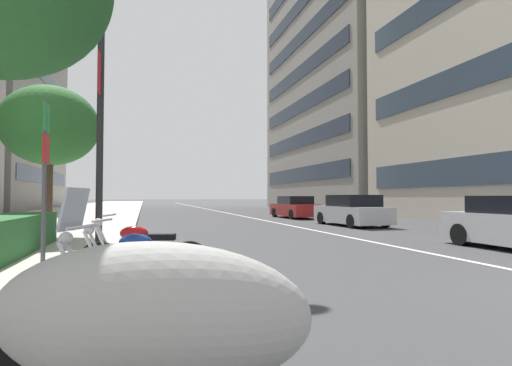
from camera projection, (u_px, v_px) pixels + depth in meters
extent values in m
cube|color=#B2ADA3|center=(76.00, 214.00, 30.53)|extent=(160.00, 9.39, 0.15)
cube|color=silver|center=(217.00, 211.00, 38.52)|extent=(110.00, 0.16, 0.01)
ellipsoid|color=#9E9E99|center=(150.00, 316.00, 2.65)|extent=(1.44, 2.28, 0.98)
cylinder|color=black|center=(24.00, 359.00, 2.68)|extent=(0.30, 0.60, 0.60)
cylinder|color=black|center=(67.00, 302.00, 4.05)|extent=(0.33, 0.65, 0.64)
cylinder|color=silver|center=(67.00, 302.00, 4.05)|extent=(0.23, 0.35, 0.32)
cylinder|color=black|center=(218.00, 305.00, 3.94)|extent=(0.33, 0.65, 0.64)
cylinder|color=silver|center=(218.00, 305.00, 3.94)|extent=(0.23, 0.35, 0.32)
cube|color=silver|center=(141.00, 305.00, 3.99)|extent=(0.37, 0.45, 0.28)
cube|color=black|center=(159.00, 263.00, 3.99)|extent=(0.42, 0.68, 0.10)
ellipsoid|color=navy|center=(125.00, 257.00, 4.02)|extent=(0.38, 0.51, 0.24)
cylinder|color=silver|center=(71.00, 273.00, 3.98)|extent=(0.15, 0.31, 0.64)
cylinder|color=silver|center=(78.00, 270.00, 4.12)|extent=(0.15, 0.31, 0.64)
cylinder|color=silver|center=(83.00, 227.00, 4.06)|extent=(0.58, 0.24, 0.04)
sphere|color=silver|center=(66.00, 239.00, 4.07)|extent=(0.14, 0.14, 0.14)
cube|color=#B2BCC6|center=(74.00, 209.00, 4.08)|extent=(0.45, 0.26, 0.44)
cylinder|color=silver|center=(172.00, 313.00, 4.11)|extent=(0.32, 0.68, 0.16)
cylinder|color=black|center=(90.00, 277.00, 5.40)|extent=(0.30, 0.63, 0.62)
cylinder|color=silver|center=(90.00, 277.00, 5.40)|extent=(0.22, 0.33, 0.31)
cylinder|color=black|center=(206.00, 277.00, 5.34)|extent=(0.30, 0.63, 0.62)
cylinder|color=silver|center=(206.00, 277.00, 5.34)|extent=(0.22, 0.33, 0.31)
cube|color=silver|center=(148.00, 278.00, 5.37)|extent=(0.36, 0.44, 0.28)
cube|color=black|center=(161.00, 247.00, 5.37)|extent=(0.40, 0.68, 0.10)
ellipsoid|color=navy|center=(136.00, 243.00, 5.39)|extent=(0.37, 0.51, 0.24)
cylinder|color=silver|center=(94.00, 255.00, 5.33)|extent=(0.14, 0.32, 0.64)
cylinder|color=silver|center=(98.00, 253.00, 5.47)|extent=(0.14, 0.32, 0.64)
cylinder|color=silver|center=(102.00, 220.00, 5.42)|extent=(0.58, 0.22, 0.04)
sphere|color=silver|center=(89.00, 229.00, 5.42)|extent=(0.14, 0.14, 0.14)
cylinder|color=silver|center=(171.00, 284.00, 5.49)|extent=(0.29, 0.68, 0.16)
cylinder|color=black|center=(99.00, 262.00, 6.52)|extent=(0.27, 0.66, 0.65)
cylinder|color=silver|center=(99.00, 262.00, 6.52)|extent=(0.20, 0.35, 0.33)
cylinder|color=black|center=(189.00, 261.00, 6.57)|extent=(0.27, 0.66, 0.65)
cylinder|color=silver|center=(189.00, 261.00, 6.57)|extent=(0.20, 0.35, 0.33)
cube|color=silver|center=(144.00, 262.00, 6.55)|extent=(0.34, 0.43, 0.28)
cube|color=black|center=(156.00, 237.00, 6.57)|extent=(0.36, 0.67, 0.10)
ellipsoid|color=#AD1116|center=(134.00, 233.00, 6.56)|extent=(0.34, 0.50, 0.24)
cylinder|color=silver|center=(103.00, 243.00, 6.46)|extent=(0.12, 0.32, 0.64)
cylinder|color=silver|center=(106.00, 242.00, 6.60)|extent=(0.12, 0.32, 0.64)
cylinder|color=silver|center=(109.00, 215.00, 6.55)|extent=(0.59, 0.18, 0.04)
sphere|color=silver|center=(98.00, 222.00, 6.54)|extent=(0.14, 0.14, 0.14)
cylinder|color=silver|center=(163.00, 268.00, 6.69)|extent=(0.25, 0.69, 0.16)
cylinder|color=black|center=(461.00, 235.00, 11.35)|extent=(0.62, 0.23, 0.62)
cylinder|color=black|center=(508.00, 233.00, 11.78)|extent=(0.62, 0.23, 0.62)
cube|color=#B7B7BC|center=(351.00, 214.00, 19.10)|extent=(4.43, 2.01, 0.78)
cube|color=black|center=(353.00, 201.00, 18.97)|extent=(2.38, 1.79, 0.54)
cylinder|color=black|center=(322.00, 218.00, 20.21)|extent=(0.63, 0.24, 0.62)
cylinder|color=black|center=(351.00, 217.00, 20.72)|extent=(0.63, 0.24, 0.62)
cylinder|color=black|center=(352.00, 221.00, 17.46)|extent=(0.63, 0.24, 0.62)
cylinder|color=black|center=(385.00, 221.00, 17.98)|extent=(0.63, 0.24, 0.62)
cube|color=maroon|center=(295.00, 210.00, 26.05)|extent=(4.63, 1.96, 0.76)
cube|color=black|center=(295.00, 200.00, 26.00)|extent=(2.32, 1.73, 0.52)
cylinder|color=black|center=(275.00, 212.00, 27.23)|extent=(0.63, 0.24, 0.62)
cylinder|color=black|center=(297.00, 212.00, 27.73)|extent=(0.63, 0.24, 0.62)
cylinder|color=black|center=(292.00, 214.00, 24.36)|extent=(0.63, 0.24, 0.62)
cylinder|color=black|center=(316.00, 214.00, 24.86)|extent=(0.63, 0.24, 0.62)
cylinder|color=#47494C|center=(44.00, 192.00, 5.61)|extent=(0.06, 0.06, 2.61)
cube|color=#1E8C33|center=(47.00, 117.00, 5.65)|extent=(0.32, 0.02, 0.40)
cube|color=red|center=(46.00, 149.00, 5.64)|extent=(0.32, 0.02, 0.40)
cylinder|color=#232326|center=(101.00, 71.00, 10.92)|extent=(0.18, 0.18, 9.35)
cube|color=#B21E23|center=(99.00, 73.00, 10.58)|extent=(0.56, 0.03, 1.10)
cube|color=#B21E23|center=(102.00, 81.00, 11.25)|extent=(0.56, 0.03, 1.10)
cube|color=#28602D|center=(7.00, 235.00, 8.77)|extent=(4.70, 1.10, 0.81)
cylinder|color=#473323|center=(49.00, 198.00, 12.84)|extent=(0.22, 0.22, 2.41)
ellipsoid|color=#2D6B2D|center=(50.00, 126.00, 12.92)|extent=(3.02, 3.02, 2.56)
cube|color=gray|center=(364.00, 2.00, 44.84)|extent=(23.64, 15.40, 46.39)
cube|color=#232D3D|center=(300.00, 175.00, 42.09)|extent=(21.28, 0.08, 1.50)
cube|color=#232D3D|center=(300.00, 140.00, 42.22)|extent=(21.28, 0.08, 1.50)
cube|color=#232D3D|center=(300.00, 106.00, 42.34)|extent=(21.28, 0.08, 1.50)
cube|color=#232D3D|center=(300.00, 73.00, 42.46)|extent=(21.28, 0.08, 1.50)
cube|color=#232D3D|center=(300.00, 39.00, 42.59)|extent=(21.28, 0.08, 1.50)
cube|color=#232D3D|center=(300.00, 5.00, 42.71)|extent=(21.28, 0.08, 1.50)
cube|color=#384756|center=(46.00, 177.00, 44.96)|extent=(21.73, 0.08, 1.50)
cube|color=#384756|center=(47.00, 128.00, 45.15)|extent=(21.73, 0.08, 1.50)
cube|color=#384756|center=(48.00, 80.00, 45.34)|extent=(21.73, 0.08, 1.50)
cube|color=#384756|center=(49.00, 32.00, 45.53)|extent=(21.73, 0.08, 1.50)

